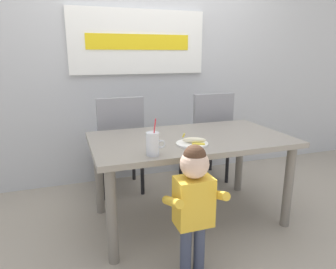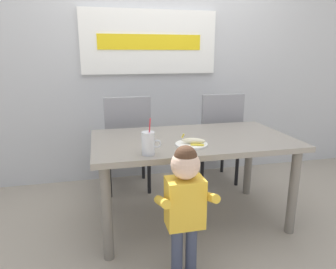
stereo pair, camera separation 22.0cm
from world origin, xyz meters
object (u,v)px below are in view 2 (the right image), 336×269
dining_table (192,149)px  toddler_standing (185,197)px  snack_plate (191,144)px  dining_chair_left (127,139)px  dining_chair_right (217,134)px  milk_cup (148,145)px  peeled_banana (194,141)px

dining_table → toddler_standing: 0.66m
snack_plate → toddler_standing: bearing=-111.6°
toddler_standing → dining_chair_left: bearing=99.1°
dining_chair_left → snack_plate: bearing=113.3°
dining_chair_right → milk_cup: size_ratio=3.89×
dining_chair_right → milk_cup: dining_chair_right is taller
dining_table → peeled_banana: (-0.05, -0.20, 0.12)m
milk_cup → snack_plate: (0.33, 0.14, -0.06)m
dining_chair_left → dining_chair_right: 0.92m
dining_table → milk_cup: milk_cup is taller
dining_table → dining_chair_left: size_ratio=1.59×
dining_chair_right → snack_plate: (-0.55, -0.84, 0.17)m
dining_chair_right → peeled_banana: bearing=58.1°
dining_chair_left → milk_cup: (0.04, -1.00, 0.23)m
dining_chair_right → milk_cup: bearing=48.2°
dining_chair_right → peeled_banana: (-0.53, -0.85, 0.19)m
snack_plate → dining_table: bearing=70.1°
milk_cup → snack_plate: 0.36m
dining_table → peeled_banana: size_ratio=8.81×
dining_chair_right → toddler_standing: dining_chair_right is taller
dining_chair_left → milk_cup: size_ratio=3.89×
peeled_banana → dining_chair_right: bearing=58.1°
dining_chair_left → toddler_standing: dining_chair_left is taller
toddler_standing → snack_plate: toddler_standing is taller
dining_chair_left → peeled_banana: (0.39, -0.87, 0.19)m
toddler_standing → milk_cup: 0.41m
peeled_banana → milk_cup: bearing=-159.5°
milk_cup → snack_plate: bearing=22.6°
peeled_banana → dining_chair_left: bearing=113.9°
dining_table → toddler_standing: (-0.24, -0.61, -0.09)m
dining_table → milk_cup: (-0.40, -0.33, 0.16)m
dining_table → peeled_banana: peeled_banana is taller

